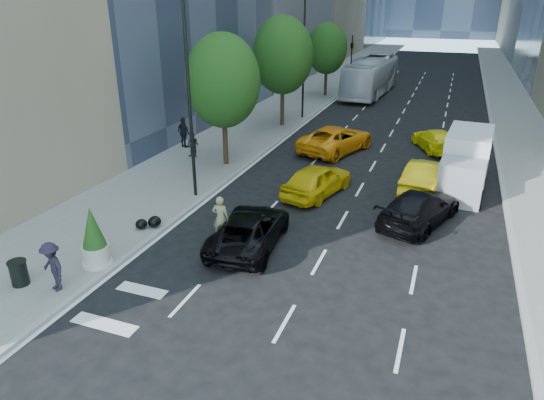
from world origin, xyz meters
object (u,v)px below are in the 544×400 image
at_px(skateboarder, 221,221).
at_px(black_sedan_mercedes, 419,208).
at_px(planter_shrub, 94,238).
at_px(black_sedan_lincoln, 250,229).
at_px(box_truck, 466,161).
at_px(city_bus, 371,76).
at_px(trash_can, 19,273).

distance_m(skateboarder, black_sedan_mercedes, 8.73).
bearing_deg(skateboarder, planter_shrub, 38.30).
xyz_separation_m(black_sedan_lincoln, box_truck, (7.99, 9.90, 0.74)).
xyz_separation_m(black_sedan_mercedes, planter_shrub, (-10.80, -8.09, 0.49)).
bearing_deg(city_bus, skateboarder, -87.36).
height_order(city_bus, box_truck, city_bus).
bearing_deg(city_bus, black_sedan_lincoln, -85.36).
distance_m(box_truck, trash_can, 21.07).
relative_size(skateboarder, planter_shrub, 0.82).
distance_m(skateboarder, city_bus, 34.51).
bearing_deg(box_truck, black_sedan_lincoln, -124.35).
bearing_deg(black_sedan_lincoln, trash_can, 37.44).
xyz_separation_m(city_bus, trash_can, (-4.98, -40.01, -1.24)).
distance_m(city_bus, planter_shrub, 38.12).
xyz_separation_m(black_sedan_lincoln, trash_can, (-6.18, -5.67, -0.13)).
bearing_deg(black_sedan_mercedes, skateboarder, 51.18).
bearing_deg(black_sedan_lincoln, black_sedan_mercedes, -149.32).
bearing_deg(skateboarder, black_sedan_mercedes, -155.21).
bearing_deg(black_sedan_mercedes, trash_can, 58.46).
distance_m(skateboarder, black_sedan_lincoln, 1.23).
bearing_deg(box_truck, skateboarder, -127.86).
xyz_separation_m(skateboarder, box_truck, (9.19, 10.06, 0.51)).
relative_size(black_sedan_lincoln, city_bus, 0.39).
height_order(box_truck, planter_shrub, box_truck).
bearing_deg(black_sedan_mercedes, planter_shrub, 56.00).
height_order(black_sedan_mercedes, trash_can, black_sedan_mercedes).
xyz_separation_m(skateboarder, trash_can, (-4.98, -5.51, -0.36)).
bearing_deg(box_truck, city_bus, 115.15).
xyz_separation_m(black_sedan_lincoln, city_bus, (-1.20, 34.34, 1.10)).
relative_size(black_sedan_mercedes, trash_can, 6.06).
relative_size(city_bus, planter_shrub, 5.67).
distance_m(skateboarder, box_truck, 13.64).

